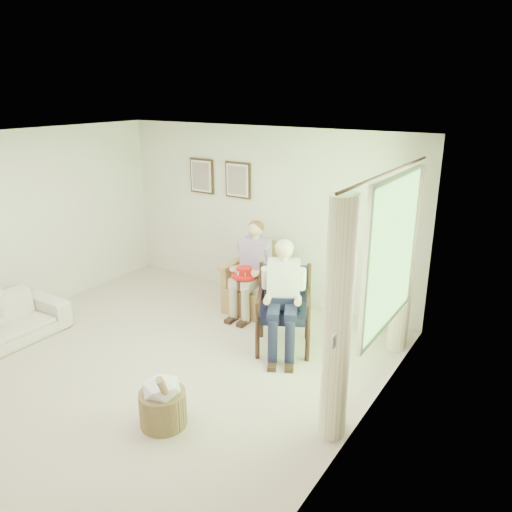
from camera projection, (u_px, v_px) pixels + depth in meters
name	position (u px, v px, depth m)	size (l,w,h in m)	color
floor	(139.00, 371.00, 5.77)	(5.50, 5.50, 0.00)	#C4B49D
back_wall	(264.00, 214.00, 7.55)	(5.00, 0.04, 2.60)	silver
right_wall	(347.00, 321.00, 4.08)	(0.04, 5.50, 2.60)	silver
ceiling	(119.00, 142.00, 4.94)	(5.00, 5.50, 0.02)	white
window	(392.00, 249.00, 4.97)	(0.13, 2.50, 1.63)	#2D6B23
curtain_left	(338.00, 323.00, 4.39)	(0.34, 0.34, 2.30)	#FFF9C7
curtain_right	(404.00, 261.00, 5.96)	(0.34, 0.34, 2.30)	#FFF9C7
framed_print_left	(202.00, 176.00, 7.96)	(0.45, 0.05, 0.55)	#382114
framed_print_right	(238.00, 180.00, 7.60)	(0.45, 0.05, 0.55)	#382114
wicker_armchair	(257.00, 289.00, 7.29)	(0.78, 0.78, 1.00)	#A7744F
wood_armchair	(287.00, 305.00, 6.19)	(0.65, 0.61, 1.01)	black
person_wicker	(252.00, 262.00, 7.04)	(0.40, 0.63, 1.33)	beige
person_dark	(281.00, 290.00, 5.97)	(0.40, 0.63, 1.39)	#1A1C3A
red_hat	(244.00, 273.00, 6.90)	(0.36, 0.36, 0.14)	red
hatbox	(163.00, 401.00, 4.79)	(0.47, 0.47, 0.67)	tan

